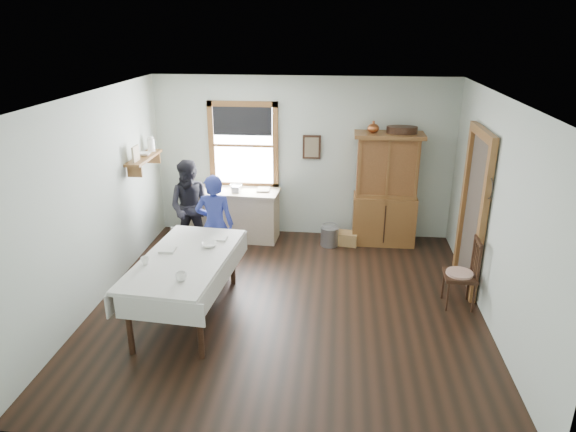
{
  "coord_description": "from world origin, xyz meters",
  "views": [
    {
      "loc": [
        0.6,
        -5.9,
        3.5
      ],
      "look_at": [
        -0.03,
        0.3,
        1.14
      ],
      "focal_mm": 32.0,
      "sensor_mm": 36.0,
      "label": 1
    }
  ],
  "objects": [
    {
      "name": "pail",
      "position": [
        0.5,
        1.99,
        0.16
      ],
      "size": [
        0.38,
        0.38,
        0.32
      ],
      "primitive_type": "cube",
      "rotation": [
        0.0,
        0.0,
        0.37
      ],
      "color": "gray",
      "rests_on": "room"
    },
    {
      "name": "woman_blue",
      "position": [
        -1.14,
        0.84,
        0.7
      ],
      "size": [
        0.54,
        0.38,
        1.4
      ],
      "primitive_type": "imported",
      "rotation": [
        0.0,
        0.0,
        3.23
      ],
      "color": "navy",
      "rests_on": "room"
    },
    {
      "name": "rug_beater",
      "position": [
        2.45,
        0.3,
        1.72
      ],
      "size": [
        0.01,
        0.27,
        0.27
      ],
      "primitive_type": "torus",
      "rotation": [
        0.0,
        1.57,
        0.0
      ],
      "color": "black",
      "rests_on": "room"
    },
    {
      "name": "counter_book",
      "position": [
        -0.74,
        2.2,
        0.87
      ],
      "size": [
        0.19,
        0.25,
        0.02
      ],
      "primitive_type": "imported",
      "rotation": [
        0.0,
        0.0,
        0.05
      ],
      "color": "#75674E",
      "rests_on": "work_counter"
    },
    {
      "name": "figure_dark",
      "position": [
        -1.67,
        1.5,
        0.7
      ],
      "size": [
        0.69,
        0.54,
        1.41
      ],
      "primitive_type": "imported",
      "rotation": [
        0.0,
        0.0,
        0.01
      ],
      "color": "black",
      "rests_on": "room"
    },
    {
      "name": "table_cup_b",
      "position": [
        -1.64,
        -0.6,
        0.85
      ],
      "size": [
        0.12,
        0.12,
        0.09
      ],
      "primitive_type": "imported",
      "rotation": [
        0.0,
        0.0,
        -0.21
      ],
      "color": "white",
      "rests_on": "dining_table"
    },
    {
      "name": "table_bowl",
      "position": [
        -1.01,
        -0.02,
        0.83
      ],
      "size": [
        0.27,
        0.27,
        0.06
      ],
      "primitive_type": "imported",
      "rotation": [
        0.0,
        0.0,
        0.25
      ],
      "color": "white",
      "rests_on": "dining_table"
    },
    {
      "name": "doorway",
      "position": [
        2.46,
        0.85,
        1.16
      ],
      "size": [
        0.09,
        1.14,
        2.22
      ],
      "color": "#453B31",
      "rests_on": "room"
    },
    {
      "name": "dining_table",
      "position": [
        -1.23,
        -0.36,
        0.4
      ],
      "size": [
        1.22,
        2.08,
        0.8
      ],
      "primitive_type": "cube",
      "rotation": [
        0.0,
        0.0,
        -0.08
      ],
      "color": "silver",
      "rests_on": "room"
    },
    {
      "name": "room",
      "position": [
        0.0,
        0.0,
        1.35
      ],
      "size": [
        5.01,
        5.01,
        2.7
      ],
      "color": "black",
      "rests_on": "ground"
    },
    {
      "name": "table_cup_a",
      "position": [
        -1.09,
        -0.96,
        0.85
      ],
      "size": [
        0.15,
        0.15,
        0.1
      ],
      "primitive_type": "imported",
      "rotation": [
        0.0,
        0.0,
        -0.2
      ],
      "color": "white",
      "rests_on": "dining_table"
    },
    {
      "name": "wicker_basket",
      "position": [
        0.78,
        2.05,
        0.11
      ],
      "size": [
        0.4,
        0.31,
        0.21
      ],
      "primitive_type": "cube",
      "rotation": [
        0.0,
        0.0,
        -0.14
      ],
      "color": "#B18250",
      "rests_on": "room"
    },
    {
      "name": "work_counter",
      "position": [
        -1.12,
        2.14,
        0.43
      ],
      "size": [
        1.53,
        0.66,
        0.86
      ],
      "primitive_type": "cube",
      "rotation": [
        0.0,
        0.0,
        -0.06
      ],
      "color": "tan",
      "rests_on": "room"
    },
    {
      "name": "counter_bowl",
      "position": [
        -1.11,
        2.28,
        0.89
      ],
      "size": [
        0.23,
        0.23,
        0.07
      ],
      "primitive_type": "imported",
      "rotation": [
        0.0,
        0.0,
        -0.12
      ],
      "color": "white",
      "rests_on": "work_counter"
    },
    {
      "name": "china_hutch",
      "position": [
        1.38,
        2.19,
        0.93
      ],
      "size": [
        1.1,
        0.53,
        1.86
      ],
      "primitive_type": "cube",
      "rotation": [
        0.0,
        0.0,
        -0.01
      ],
      "color": "brown",
      "rests_on": "room"
    },
    {
      "name": "window",
      "position": [
        -1.0,
        2.47,
        1.63
      ],
      "size": [
        1.18,
        0.07,
        1.48
      ],
      "color": "white",
      "rests_on": "room"
    },
    {
      "name": "spindle_chair",
      "position": [
        2.22,
        0.21,
        0.48
      ],
      "size": [
        0.46,
        0.46,
        0.95
      ],
      "primitive_type": "cube",
      "rotation": [
        0.0,
        0.0,
        -0.05
      ],
      "color": "#382013",
      "rests_on": "room"
    },
    {
      "name": "shelf_bowl",
      "position": [
        -2.37,
        1.55,
        1.6
      ],
      "size": [
        0.22,
        0.22,
        0.05
      ],
      "primitive_type": "imported",
      "color": "white",
      "rests_on": "wall_shelf"
    },
    {
      "name": "wall_shelf",
      "position": [
        -2.37,
        1.54,
        1.57
      ],
      "size": [
        0.24,
        1.0,
        0.44
      ],
      "color": "brown",
      "rests_on": "room"
    },
    {
      "name": "framed_picture",
      "position": [
        0.15,
        2.46,
        1.55
      ],
      "size": [
        0.3,
        0.04,
        0.4
      ],
      "primitive_type": "cube",
      "color": "#382013",
      "rests_on": "room"
    }
  ]
}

